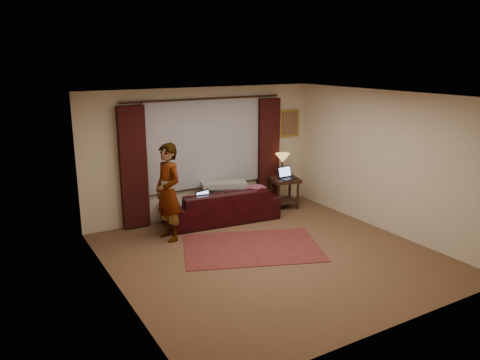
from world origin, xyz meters
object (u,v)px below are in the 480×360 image
Objects in this scene: tiffany_lamp at (282,165)px; person at (168,192)px; sofa at (221,199)px; laptop_sofa at (207,198)px; end_table at (284,193)px; laptop_table at (289,173)px.

tiffany_lamp is 0.29× the size of person.
sofa is 6.41× the size of laptop_sofa.
sofa is 1.29× the size of person.
end_table is 0.60m from tiffany_lamp.
person is (-2.85, -0.34, 0.08)m from laptop_table.
person is (-2.84, -0.47, 0.54)m from end_table.
laptop_sofa is at bearing -173.16° from end_table.
person reaches higher than sofa.
person is at bearing -179.77° from laptop_table.
laptop_sofa reaches higher than end_table.
person is at bearing -170.65° from end_table.
sofa is 5.85× the size of laptop_table.
laptop_table is (0.01, -0.13, 0.46)m from end_table.
tiffany_lamp reaches higher than end_table.
person is (-0.86, -0.23, 0.30)m from laptop_sofa.
tiffany_lamp is (1.61, 0.19, 0.46)m from sofa.
sofa is at bearing -173.15° from tiffany_lamp.
end_table is (1.98, 0.24, -0.24)m from laptop_sofa.
laptop_sofa is 0.94m from person.
tiffany_lamp is 1.31× the size of laptop_table.
end_table is at bearing -171.86° from sofa.
laptop_sofa is 0.91× the size of laptop_table.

